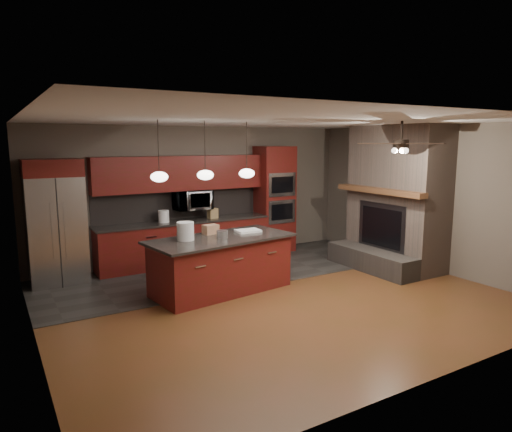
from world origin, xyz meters
TOP-DOWN VIEW (x-y plane):
  - ground at (0.00, 0.00)m, footprint 7.00×7.00m
  - ceiling at (0.00, 0.00)m, footprint 7.00×6.00m
  - back_wall at (0.00, 3.00)m, footprint 7.00×0.02m
  - right_wall at (3.50, 0.00)m, footprint 0.02×6.00m
  - left_wall at (-3.50, 0.00)m, footprint 0.02×6.00m
  - slate_tile_patch at (0.00, 1.80)m, footprint 7.00×2.40m
  - fireplace_column at (3.04, 0.40)m, footprint 1.30×2.10m
  - back_cabinetry at (-0.48, 2.74)m, footprint 3.59×0.64m
  - oven_tower at (1.70, 2.69)m, footprint 0.80×0.63m
  - microwave at (-0.27, 2.75)m, footprint 0.73×0.41m
  - refrigerator at (-2.89, 2.62)m, footprint 0.94×0.75m
  - kitchen_island at (-0.62, 0.74)m, footprint 2.54×1.42m
  - white_bucket at (-1.20, 0.83)m, footprint 0.34×0.34m
  - paint_can at (-0.62, 0.70)m, footprint 0.21×0.21m
  - paint_tray at (-0.01, 0.91)m, footprint 0.43×0.31m
  - cardboard_box at (-0.64, 1.09)m, footprint 0.27×0.22m
  - counter_bucket at (-0.91, 2.70)m, footprint 0.25×0.25m
  - counter_box at (0.13, 2.65)m, footprint 0.20×0.17m
  - pendant_left at (-1.65, 0.70)m, footprint 0.26×0.26m
  - pendant_center at (-0.90, 0.70)m, footprint 0.26×0.26m
  - pendant_right at (-0.15, 0.70)m, footprint 0.26×0.26m
  - ceiling_fan at (1.80, -0.80)m, footprint 1.27×1.33m

SIDE VIEW (x-z plane):
  - ground at x=0.00m, z-range 0.00..0.00m
  - slate_tile_patch at x=0.00m, z-range 0.00..0.01m
  - kitchen_island at x=-0.62m, z-range 0.00..0.92m
  - back_cabinetry at x=-0.48m, z-range -0.21..1.99m
  - paint_tray at x=-0.01m, z-range 0.92..0.96m
  - paint_can at x=-0.62m, z-range 0.92..1.04m
  - cardboard_box at x=-0.64m, z-range 0.92..1.08m
  - counter_box at x=0.13m, z-range 0.90..1.11m
  - counter_bucket at x=-0.91m, z-range 0.90..1.14m
  - white_bucket at x=-1.20m, z-range 0.92..1.21m
  - refrigerator at x=-2.89m, z-range 0.00..2.19m
  - oven_tower at x=1.70m, z-range 0.00..2.38m
  - fireplace_column at x=3.04m, z-range -0.10..2.70m
  - microwave at x=-0.27m, z-range 1.05..1.55m
  - back_wall at x=0.00m, z-range 0.00..2.80m
  - right_wall at x=3.50m, z-range 0.00..2.80m
  - left_wall at x=-3.50m, z-range 0.00..2.80m
  - pendant_left at x=-1.65m, z-range 1.51..2.42m
  - pendant_center at x=-0.90m, z-range 1.51..2.42m
  - pendant_right at x=-0.15m, z-range 1.51..2.42m
  - ceiling_fan at x=1.80m, z-range 2.25..2.66m
  - ceiling at x=0.00m, z-range 2.79..2.81m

